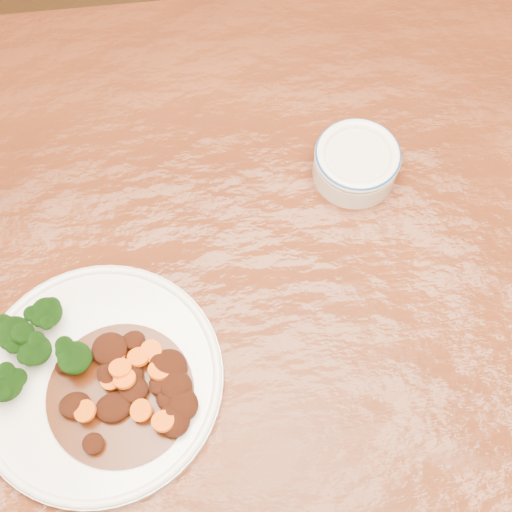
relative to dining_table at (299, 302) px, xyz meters
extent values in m
plane|color=#4B2D12|center=(0.00, 0.00, -0.67)|extent=(4.00, 4.00, 0.00)
cube|color=#5A240F|center=(0.00, 0.00, 0.06)|extent=(1.59, 1.07, 0.04)
cylinder|color=silver|center=(-0.25, -0.07, 0.09)|extent=(0.27, 0.27, 0.01)
torus|color=silver|center=(-0.25, -0.07, 0.09)|extent=(0.27, 0.27, 0.01)
cylinder|color=#67904A|center=(-0.26, -0.05, 0.10)|extent=(0.01, 0.01, 0.02)
ellipsoid|color=black|center=(-0.26, -0.05, 0.12)|extent=(0.04, 0.04, 0.03)
cylinder|color=#67904A|center=(-0.30, -0.03, 0.10)|extent=(0.01, 0.01, 0.02)
ellipsoid|color=black|center=(-0.30, -0.03, 0.12)|extent=(0.03, 0.03, 0.03)
cylinder|color=#67904A|center=(-0.34, -0.06, 0.10)|extent=(0.01, 0.01, 0.02)
ellipsoid|color=black|center=(-0.34, -0.06, 0.12)|extent=(0.04, 0.04, 0.03)
cylinder|color=#67904A|center=(-0.32, -0.01, 0.10)|extent=(0.01, 0.01, 0.02)
ellipsoid|color=black|center=(-0.32, -0.01, 0.12)|extent=(0.04, 0.04, 0.03)
cylinder|color=#67904A|center=(-0.29, 0.01, 0.10)|extent=(0.01, 0.01, 0.02)
ellipsoid|color=black|center=(-0.29, 0.01, 0.12)|extent=(0.03, 0.03, 0.03)
cylinder|color=#431A07|center=(-0.23, -0.09, 0.09)|extent=(0.16, 0.16, 0.00)
ellipsoid|color=black|center=(-0.26, -0.14, 0.10)|extent=(0.02, 0.02, 0.01)
ellipsoid|color=black|center=(-0.21, -0.08, 0.10)|extent=(0.02, 0.02, 0.01)
ellipsoid|color=black|center=(-0.16, -0.12, 0.10)|extent=(0.03, 0.04, 0.02)
ellipsoid|color=black|center=(-0.21, -0.09, 0.10)|extent=(0.03, 0.03, 0.02)
ellipsoid|color=black|center=(-0.24, -0.11, 0.10)|extent=(0.04, 0.03, 0.02)
ellipsoid|color=black|center=(-0.28, -0.05, 0.10)|extent=(0.02, 0.02, 0.01)
ellipsoid|color=black|center=(-0.18, -0.09, 0.10)|extent=(0.02, 0.02, 0.01)
ellipsoid|color=black|center=(-0.23, -0.07, 0.10)|extent=(0.03, 0.03, 0.01)
ellipsoid|color=black|center=(-0.22, -0.04, 0.10)|extent=(0.02, 0.02, 0.01)
ellipsoid|color=black|center=(-0.20, -0.04, 0.10)|extent=(0.03, 0.02, 0.01)
ellipsoid|color=black|center=(-0.18, -0.11, 0.10)|extent=(0.03, 0.02, 0.01)
ellipsoid|color=black|center=(-0.17, -0.10, 0.11)|extent=(0.03, 0.03, 0.02)
ellipsoid|color=black|center=(-0.23, -0.04, 0.11)|extent=(0.04, 0.04, 0.02)
ellipsoid|color=black|center=(-0.22, -0.07, 0.10)|extent=(0.02, 0.02, 0.01)
ellipsoid|color=black|center=(-0.27, -0.10, 0.10)|extent=(0.03, 0.03, 0.02)
ellipsoid|color=black|center=(-0.18, -0.13, 0.10)|extent=(0.03, 0.04, 0.02)
ellipsoid|color=black|center=(-0.18, -0.07, 0.10)|extent=(0.03, 0.03, 0.01)
ellipsoid|color=black|center=(-0.17, -0.08, 0.10)|extent=(0.04, 0.04, 0.02)
cylinder|color=#DA4E0B|center=(-0.19, -0.06, 0.11)|extent=(0.03, 0.03, 0.01)
cylinder|color=#DA4E0B|center=(-0.22, -0.07, 0.11)|extent=(0.03, 0.03, 0.01)
cylinder|color=#DA4E0B|center=(-0.18, -0.08, 0.11)|extent=(0.03, 0.03, 0.01)
cylinder|color=#DA4E0B|center=(-0.22, -0.08, 0.11)|extent=(0.03, 0.03, 0.01)
cylinder|color=#DA4E0B|center=(-0.26, -0.11, 0.11)|extent=(0.03, 0.03, 0.01)
cylinder|color=#DA4E0B|center=(-0.20, -0.06, 0.11)|extent=(0.03, 0.03, 0.01)
cylinder|color=#DA4E0B|center=(-0.21, -0.12, 0.11)|extent=(0.03, 0.03, 0.01)
cylinder|color=#DA4E0B|center=(-0.19, -0.13, 0.11)|extent=(0.03, 0.03, 0.01)
cylinder|color=#DA4E0B|center=(-0.22, -0.05, 0.10)|extent=(0.03, 0.03, 0.01)
cylinder|color=#DA4E0B|center=(-0.23, -0.08, 0.11)|extent=(0.03, 0.03, 0.01)
cylinder|color=silver|center=(0.10, 0.12, 0.10)|extent=(0.10, 0.10, 0.03)
cylinder|color=beige|center=(0.10, 0.12, 0.12)|extent=(0.08, 0.08, 0.01)
torus|color=silver|center=(0.10, 0.12, 0.12)|extent=(0.11, 0.11, 0.01)
torus|color=navy|center=(0.10, 0.12, 0.12)|extent=(0.10, 0.10, 0.00)
camera|label=1|loc=(-0.13, -0.31, 0.84)|focal=50.00mm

